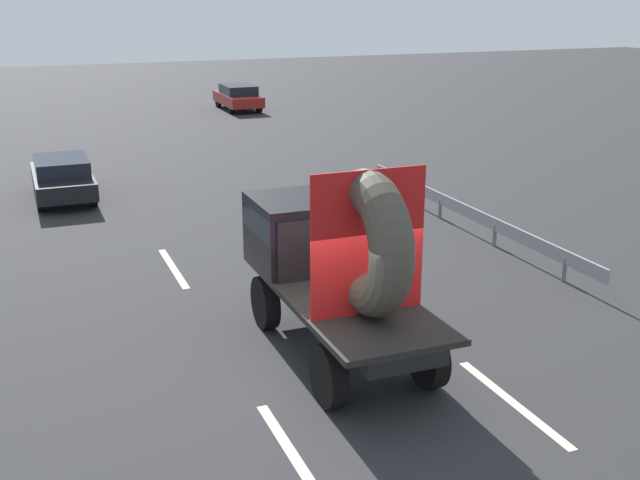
{
  "coord_description": "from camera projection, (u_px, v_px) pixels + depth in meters",
  "views": [
    {
      "loc": [
        -4.71,
        -10.59,
        6.06
      ],
      "look_at": [
        0.17,
        1.75,
        1.81
      ],
      "focal_mm": 43.91,
      "sensor_mm": 36.0,
      "label": 1
    }
  ],
  "objects": [
    {
      "name": "guardrail",
      "position": [
        466.0,
        212.0,
        20.45
      ],
      "size": [
        0.1,
        10.71,
        0.71
      ],
      "color": "gray",
      "rests_on": "ground_plane"
    },
    {
      "name": "ground_plane",
      "position": [
        349.0,
        376.0,
        12.88
      ],
      "size": [
        120.0,
        120.0,
        0.0
      ],
      "primitive_type": "plane",
      "color": "#28282B"
    },
    {
      "name": "lane_dash_right_near",
      "position": [
        513.0,
        402.0,
        12.05
      ],
      "size": [
        0.16,
        2.87,
        0.01
      ],
      "primitive_type": "cube",
      "rotation": [
        0.0,
        0.0,
        1.57
      ],
      "color": "beige",
      "rests_on": "ground_plane"
    },
    {
      "name": "oncoming_car",
      "position": [
        238.0,
        96.0,
        41.22
      ],
      "size": [
        1.72,
        4.02,
        1.31
      ],
      "color": "black",
      "rests_on": "ground_plane"
    },
    {
      "name": "lane_dash_right_far",
      "position": [
        307.0,
        238.0,
        19.98
      ],
      "size": [
        0.16,
        2.26,
        0.01
      ],
      "primitive_type": "cube",
      "rotation": [
        0.0,
        0.0,
        1.57
      ],
      "color": "beige",
      "rests_on": "ground_plane"
    },
    {
      "name": "distant_sedan",
      "position": [
        63.0,
        177.0,
        23.58
      ],
      "size": [
        1.68,
        3.92,
        1.28
      ],
      "color": "black",
      "rests_on": "ground_plane"
    },
    {
      "name": "lane_dash_left_near",
      "position": [
        290.0,
        450.0,
        10.79
      ],
      "size": [
        0.16,
        2.58,
        0.01
      ],
      "primitive_type": "cube",
      "rotation": [
        0.0,
        0.0,
        1.57
      ],
      "color": "beige",
      "rests_on": "ground_plane"
    },
    {
      "name": "flatbed_truck",
      "position": [
        332.0,
        254.0,
        13.46
      ],
      "size": [
        2.02,
        4.97,
        3.51
      ],
      "color": "black",
      "rests_on": "ground_plane"
    },
    {
      "name": "lane_dash_left_far",
      "position": [
        173.0,
        268.0,
        17.86
      ],
      "size": [
        0.16,
        2.81,
        0.01
      ],
      "primitive_type": "cube",
      "rotation": [
        0.0,
        0.0,
        1.57
      ],
      "color": "beige",
      "rests_on": "ground_plane"
    }
  ]
}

